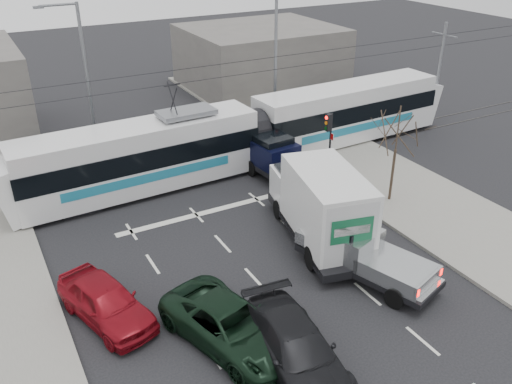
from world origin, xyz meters
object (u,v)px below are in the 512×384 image
bare_tree (398,133)px  traffic_signal (329,131)px  street_lamp_near (273,57)px  red_car (106,302)px  navy_pickup (281,161)px  tram (253,133)px  street_lamp_far (83,73)px  silver_pickup (359,250)px  green_car (231,325)px  dark_car (297,349)px  box_truck (321,206)px

bare_tree → traffic_signal: bare_tree is taller
street_lamp_near → red_car: bearing=-137.7°
bare_tree → navy_pickup: (-3.63, 4.86, -2.62)m
bare_tree → traffic_signal: (-1.13, 4.00, -1.05)m
street_lamp_near → tram: 6.12m
street_lamp_far → silver_pickup: (6.45, -17.65, -4.04)m
street_lamp_near → green_car: street_lamp_near is taller
bare_tree → street_lamp_near: street_lamp_near is taller
street_lamp_near → dark_car: bearing=-118.2°
street_lamp_near → navy_pickup: bearing=-116.7°
bare_tree → silver_pickup: 7.29m
street_lamp_near → silver_pickup: bearing=-107.9°
bare_tree → red_car: 15.61m
navy_pickup → tram: bearing=88.4°
bare_tree → tram: tram is taller
bare_tree → green_car: (-11.77, -5.30, -3.03)m
street_lamp_near → silver_pickup: (-5.05, -15.65, -4.04)m
street_lamp_far → tram: size_ratio=0.33×
bare_tree → street_lamp_near: bearing=91.4°
street_lamp_near → green_car: 20.81m
tram → navy_pickup: tram is taller
street_lamp_far → box_truck: (6.43, -14.87, -3.30)m
box_truck → green_car: box_truck is taller
street_lamp_near → box_truck: 14.22m
street_lamp_far → traffic_signal: bearing=-41.7°
dark_car → bare_tree: bearing=42.1°
box_truck → tram: bearing=93.4°
traffic_signal → red_car: traffic_signal is taller
tram → red_car: 14.97m
dark_car → tram: bearing=73.1°
street_lamp_far → green_car: 19.30m
green_car → dark_car: 2.49m
traffic_signal → street_lamp_far: bearing=138.3°
bare_tree → silver_pickup: bare_tree is taller
tram → silver_pickup: bearing=-99.7°
bare_tree → green_car: size_ratio=0.91×
street_lamp_far → dark_car: 21.38m
street_lamp_far → red_car: street_lamp_far is taller
traffic_signal → silver_pickup: bearing=-117.3°
navy_pickup → green_car: bearing=-134.5°
dark_car → navy_pickup: bearing=67.8°
bare_tree → silver_pickup: size_ratio=0.80×
box_truck → dark_car: 7.94m
bare_tree → street_lamp_near: 11.58m
tram → red_car: bearing=-141.9°
box_truck → street_lamp_far: bearing=126.3°
box_truck → street_lamp_near: bearing=81.4°
street_lamp_far → box_truck: bearing=-66.6°
street_lamp_far → silver_pickup: street_lamp_far is taller
street_lamp_near → red_car: 20.60m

